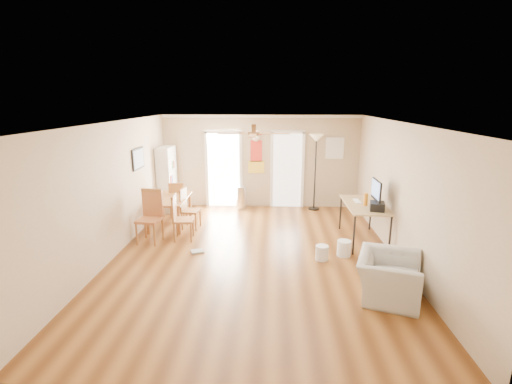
{
  "coord_description": "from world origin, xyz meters",
  "views": [
    {
      "loc": [
        0.33,
        -6.71,
        3.01
      ],
      "look_at": [
        0.0,
        0.6,
        1.15
      ],
      "focal_mm": 25.66,
      "sensor_mm": 36.0,
      "label": 1
    }
  ],
  "objects_px": {
    "computer_desk": "(363,223)",
    "dining_table": "(170,212)",
    "bookshelf": "(167,179)",
    "wastebasket_a": "(322,253)",
    "dining_chair_right_a": "(191,209)",
    "printer": "(377,206)",
    "trash_can": "(241,198)",
    "armchair": "(388,277)",
    "wastebasket_b": "(344,248)",
    "dining_chair_right_b": "(183,218)",
    "dining_chair_far": "(178,199)",
    "dining_chair_near": "(149,217)",
    "torchiere_lamp": "(315,173)"
  },
  "relations": [
    {
      "from": "computer_desk",
      "to": "dining_table",
      "type": "bearing_deg",
      "value": 169.45
    },
    {
      "from": "bookshelf",
      "to": "wastebasket_a",
      "type": "distance_m",
      "value": 5.0
    },
    {
      "from": "dining_chair_right_a",
      "to": "printer",
      "type": "bearing_deg",
      "value": -98.26
    },
    {
      "from": "bookshelf",
      "to": "dining_table",
      "type": "relative_size",
      "value": 1.28
    },
    {
      "from": "trash_can",
      "to": "printer",
      "type": "bearing_deg",
      "value": -42.93
    },
    {
      "from": "armchair",
      "to": "wastebasket_b",
      "type": "bearing_deg",
      "value": 32.9
    },
    {
      "from": "armchair",
      "to": "dining_chair_right_b",
      "type": "bearing_deg",
      "value": 77.7
    },
    {
      "from": "computer_desk",
      "to": "wastebasket_b",
      "type": "distance_m",
      "value": 1.01
    },
    {
      "from": "dining_chair_far",
      "to": "dining_chair_near",
      "type": "bearing_deg",
      "value": 78.02
    },
    {
      "from": "bookshelf",
      "to": "dining_chair_near",
      "type": "bearing_deg",
      "value": -101.21
    },
    {
      "from": "wastebasket_b",
      "to": "dining_table",
      "type": "bearing_deg",
      "value": 157.23
    },
    {
      "from": "torchiere_lamp",
      "to": "computer_desk",
      "type": "height_order",
      "value": "torchiere_lamp"
    },
    {
      "from": "printer",
      "to": "armchair",
      "type": "height_order",
      "value": "printer"
    },
    {
      "from": "dining_chair_far",
      "to": "trash_can",
      "type": "relative_size",
      "value": 1.47
    },
    {
      "from": "dining_table",
      "to": "bookshelf",
      "type": "bearing_deg",
      "value": 107.93
    },
    {
      "from": "dining_table",
      "to": "dining_chair_right_b",
      "type": "distance_m",
      "value": 1.08
    },
    {
      "from": "dining_chair_right_b",
      "to": "dining_table",
      "type": "bearing_deg",
      "value": 25.93
    },
    {
      "from": "dining_chair_right_b",
      "to": "bookshelf",
      "type": "bearing_deg",
      "value": 18.78
    },
    {
      "from": "wastebasket_b",
      "to": "armchair",
      "type": "bearing_deg",
      "value": -75.91
    },
    {
      "from": "printer",
      "to": "armchair",
      "type": "xyz_separation_m",
      "value": [
        -0.3,
        -1.9,
        -0.58
      ]
    },
    {
      "from": "dining_chair_far",
      "to": "printer",
      "type": "bearing_deg",
      "value": 149.78
    },
    {
      "from": "bookshelf",
      "to": "dining_chair_near",
      "type": "height_order",
      "value": "bookshelf"
    },
    {
      "from": "dining_table",
      "to": "dining_chair_right_a",
      "type": "height_order",
      "value": "dining_chair_right_a"
    },
    {
      "from": "computer_desk",
      "to": "wastebasket_a",
      "type": "bearing_deg",
      "value": -134.4
    },
    {
      "from": "trash_can",
      "to": "computer_desk",
      "type": "bearing_deg",
      "value": -39.34
    },
    {
      "from": "printer",
      "to": "wastebasket_b",
      "type": "bearing_deg",
      "value": -139.74
    },
    {
      "from": "dining_chair_right_a",
      "to": "torchiere_lamp",
      "type": "relative_size",
      "value": 0.46
    },
    {
      "from": "wastebasket_a",
      "to": "wastebasket_b",
      "type": "bearing_deg",
      "value": 24.92
    },
    {
      "from": "bookshelf",
      "to": "dining_table",
      "type": "xyz_separation_m",
      "value": [
        0.4,
        -1.24,
        -0.54
      ]
    },
    {
      "from": "dining_chair_far",
      "to": "dining_chair_right_a",
      "type": "bearing_deg",
      "value": 114.85
    },
    {
      "from": "dining_chair_near",
      "to": "dining_table",
      "type": "bearing_deg",
      "value": 90.38
    },
    {
      "from": "dining_chair_right_a",
      "to": "trash_can",
      "type": "bearing_deg",
      "value": -25.27
    },
    {
      "from": "bookshelf",
      "to": "dining_chair_right_b",
      "type": "xyz_separation_m",
      "value": [
        0.95,
        -2.16,
        -0.38
      ]
    },
    {
      "from": "dining_chair_far",
      "to": "wastebasket_a",
      "type": "xyz_separation_m",
      "value": [
        3.44,
        -2.55,
        -0.32
      ]
    },
    {
      "from": "wastebasket_a",
      "to": "computer_desk",
      "type": "bearing_deg",
      "value": 45.6
    },
    {
      "from": "dining_chair_right_a",
      "to": "dining_chair_near",
      "type": "height_order",
      "value": "dining_chair_near"
    },
    {
      "from": "printer",
      "to": "wastebasket_a",
      "type": "distance_m",
      "value": 1.5
    },
    {
      "from": "torchiere_lamp",
      "to": "armchair",
      "type": "xyz_separation_m",
      "value": [
        0.64,
        -4.7,
        -0.71
      ]
    },
    {
      "from": "dining_chair_far",
      "to": "printer",
      "type": "relative_size",
      "value": 2.88
    },
    {
      "from": "computer_desk",
      "to": "printer",
      "type": "distance_m",
      "value": 0.69
    },
    {
      "from": "bookshelf",
      "to": "trash_can",
      "type": "xyz_separation_m",
      "value": [
        2.01,
        0.26,
        -0.57
      ]
    },
    {
      "from": "dining_chair_right_a",
      "to": "dining_chair_far",
      "type": "height_order",
      "value": "dining_chair_right_a"
    },
    {
      "from": "dining_table",
      "to": "printer",
      "type": "height_order",
      "value": "printer"
    },
    {
      "from": "dining_chair_right_a",
      "to": "dining_chair_right_b",
      "type": "xyz_separation_m",
      "value": [
        0.0,
        -0.74,
        0.02
      ]
    },
    {
      "from": "dining_chair_right_b",
      "to": "computer_desk",
      "type": "bearing_deg",
      "value": -93.71
    },
    {
      "from": "dining_table",
      "to": "armchair",
      "type": "xyz_separation_m",
      "value": [
        4.3,
        -3.18,
        -0.01
      ]
    },
    {
      "from": "dining_chair_near",
      "to": "trash_can",
      "type": "relative_size",
      "value": 1.78
    },
    {
      "from": "dining_chair_right_b",
      "to": "dining_chair_near",
      "type": "relative_size",
      "value": 0.89
    },
    {
      "from": "dining_chair_near",
      "to": "armchair",
      "type": "relative_size",
      "value": 1.09
    },
    {
      "from": "printer",
      "to": "wastebasket_b",
      "type": "relative_size",
      "value": 1.04
    }
  ]
}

